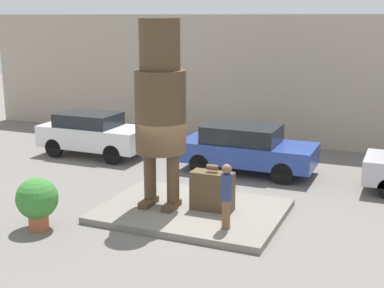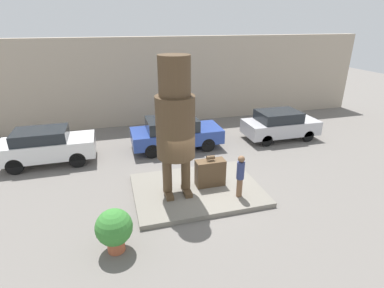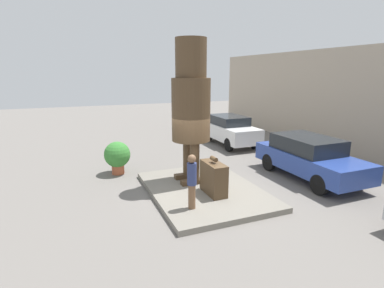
# 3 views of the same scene
# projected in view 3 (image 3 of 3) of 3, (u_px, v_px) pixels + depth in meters

# --- Properties ---
(ground_plane) EXTENTS (60.00, 60.00, 0.00)m
(ground_plane) POSITION_uv_depth(u_px,v_px,m) (204.00, 193.00, 10.29)
(ground_plane) COLOR slate
(pedestal) EXTENTS (4.80, 3.55, 0.18)m
(pedestal) POSITION_uv_depth(u_px,v_px,m) (204.00, 190.00, 10.26)
(pedestal) COLOR slate
(pedestal) RESTS_ON ground_plane
(statue_figure) EXTENTS (1.34, 1.34, 4.96)m
(statue_figure) POSITION_uv_depth(u_px,v_px,m) (191.00, 101.00, 10.26)
(statue_figure) COLOR #4C3823
(statue_figure) RESTS_ON pedestal
(giant_suitcase) EXTENTS (1.12, 0.49, 1.24)m
(giant_suitcase) POSITION_uv_depth(u_px,v_px,m) (214.00, 178.00, 9.66)
(giant_suitcase) COLOR #4C3823
(giant_suitcase) RESTS_ON pedestal
(tourist) EXTENTS (0.27, 0.27, 1.62)m
(tourist) POSITION_uv_depth(u_px,v_px,m) (192.00, 179.00, 8.51)
(tourist) COLOR brown
(tourist) RESTS_ON pedestal
(parked_car_white) EXTENTS (4.09, 1.73, 1.64)m
(parked_car_white) POSITION_uv_depth(u_px,v_px,m) (230.00, 130.00, 16.91)
(parked_car_white) COLOR silver
(parked_car_white) RESTS_ON ground_plane
(parked_car_blue) EXTENTS (4.52, 1.90, 1.61)m
(parked_car_blue) POSITION_uv_depth(u_px,v_px,m) (309.00, 157.00, 11.55)
(parked_car_blue) COLOR #284293
(parked_car_blue) RESTS_ON ground_plane
(planter_pot) EXTENTS (1.04, 1.04, 1.33)m
(planter_pot) POSITION_uv_depth(u_px,v_px,m) (117.00, 156.00, 12.05)
(planter_pot) COLOR #AD5638
(planter_pot) RESTS_ON ground_plane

